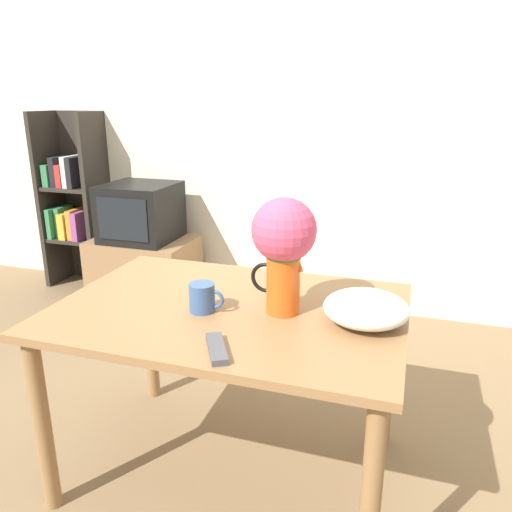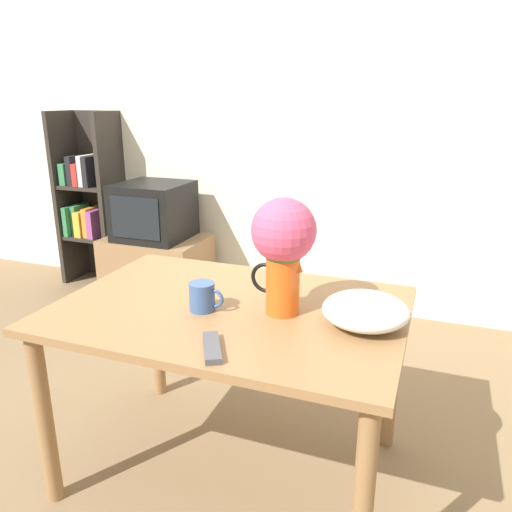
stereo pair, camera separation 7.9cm
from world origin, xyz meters
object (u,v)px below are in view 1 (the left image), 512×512
flower_vase (283,242)px  coffee_mug (203,298)px  white_bowl (366,308)px  tv_set (141,212)px

flower_vase → coffee_mug: 0.35m
coffee_mug → flower_vase: bearing=15.8°
white_bowl → coffee_mug: bearing=-171.6°
coffee_mug → white_bowl: white_bowl is taller
coffee_mug → tv_set: (-1.14, 1.51, -0.09)m
white_bowl → tv_set: size_ratio=0.61×
coffee_mug → white_bowl: bearing=8.4°
flower_vase → white_bowl: flower_vase is taller
white_bowl → tv_set: bearing=140.0°
flower_vase → white_bowl: size_ratio=1.43×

